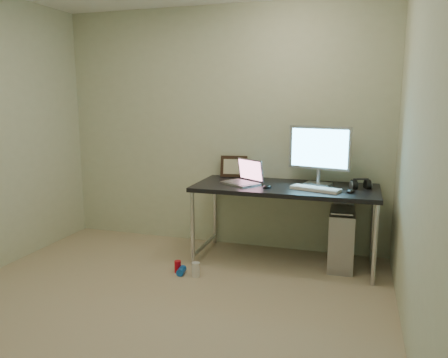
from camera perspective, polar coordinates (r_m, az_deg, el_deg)
floor at (r=3.39m, az=-9.77°, el=-17.16°), size 3.50×3.50×0.00m
wall_back at (r=4.64m, az=-0.40°, el=6.59°), size 3.50×0.02×2.50m
wall_right at (r=2.70m, az=24.58°, el=2.90°), size 0.02×3.50×2.50m
desk at (r=4.18m, az=7.99°, el=-1.87°), size 1.71×0.75×0.75m
tower_computer at (r=4.28m, az=15.06°, el=-7.51°), size 0.24×0.52×0.57m
cable_a at (r=4.52m, az=14.65°, el=-4.81°), size 0.01×0.16×0.69m
cable_b at (r=4.50m, az=15.78°, el=-5.18°), size 0.02×0.11×0.71m
can_red at (r=4.08m, az=-6.06°, el=-11.30°), size 0.08×0.08×0.11m
can_white at (r=3.97m, az=-3.71°, el=-11.71°), size 0.08×0.08×0.13m
can_blue at (r=4.04m, az=-5.59°, el=-11.84°), size 0.08×0.13×0.07m
laptop at (r=4.23m, az=2.66°, el=0.14°), size 0.43×0.42×0.23m
monitor at (r=4.23m, az=12.33°, el=3.63°), size 0.59×0.22×0.56m
keyboard at (r=4.01m, az=11.87°, el=-1.26°), size 0.47×0.27×0.03m
mouse_right at (r=3.99m, az=16.24°, el=-1.43°), size 0.07×0.11×0.04m
mouse_left at (r=4.05m, az=5.66°, el=-0.89°), size 0.10×0.12×0.04m
headphones at (r=4.19m, az=17.41°, el=-0.77°), size 0.20×0.11×0.12m
picture_frame at (r=4.58m, az=1.29°, el=1.65°), size 0.29×0.11×0.23m
webcam at (r=4.52m, az=3.47°, el=1.22°), size 0.04×0.03×0.12m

